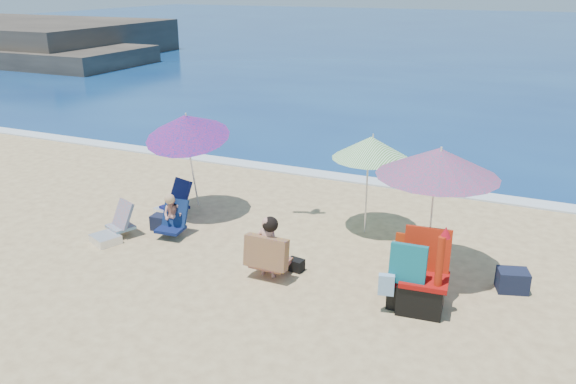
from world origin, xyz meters
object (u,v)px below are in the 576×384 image
at_px(umbrella_striped, 371,148).
at_px(chair_rainbow, 113,230).
at_px(person_center, 268,248).
at_px(camp_chair_left, 422,287).
at_px(camp_chair_right, 408,282).
at_px(umbrella_turquoise, 438,162).
at_px(furled_umbrella, 440,270).
at_px(umbrella_blue, 186,126).
at_px(person_left, 173,216).
at_px(chair_navy, 173,206).

relative_size(umbrella_striped, chair_rainbow, 1.96).
distance_m(chair_rainbow, person_center, 3.12).
xyz_separation_m(chair_rainbow, camp_chair_left, (5.45, -0.08, 0.17)).
bearing_deg(camp_chair_right, umbrella_turquoise, 85.24).
bearing_deg(furled_umbrella, umbrella_turquoise, 105.44).
height_order(umbrella_turquoise, chair_rainbow, umbrella_turquoise).
bearing_deg(umbrella_blue, person_left, -75.77).
height_order(camp_chair_right, person_left, camp_chair_right).
xyz_separation_m(chair_navy, person_center, (2.80, -1.54, 0.31)).
bearing_deg(chair_rainbow, person_left, 33.96).
xyz_separation_m(furled_umbrella, person_center, (-2.58, 0.13, -0.25)).
xyz_separation_m(umbrella_blue, chair_rainbow, (-0.63, -1.53, -1.60)).
bearing_deg(chair_navy, camp_chair_right, -16.86).
xyz_separation_m(umbrella_striped, camp_chair_left, (1.47, -2.27, -1.24)).
height_order(umbrella_striped, umbrella_blue, umbrella_blue).
bearing_deg(person_left, umbrella_blue, 104.23).
distance_m(umbrella_turquoise, umbrella_striped, 1.84).
bearing_deg(camp_chair_right, person_center, -178.91).
relative_size(umbrella_blue, chair_navy, 3.05).
bearing_deg(furled_umbrella, camp_chair_right, 158.80).
bearing_deg(furled_umbrella, camp_chair_left, 143.60).
bearing_deg(person_left, chair_rainbow, -146.04).
relative_size(umbrella_turquoise, person_left, 2.57).
height_order(furled_umbrella, camp_chair_right, furled_umbrella).
relative_size(umbrella_turquoise, camp_chair_left, 1.91).
relative_size(chair_rainbow, person_center, 0.92).
height_order(furled_umbrella, person_center, furled_umbrella).
bearing_deg(umbrella_turquoise, person_left, -175.03).
height_order(umbrella_turquoise, furled_umbrella, umbrella_turquoise).
relative_size(umbrella_striped, camp_chair_right, 1.77).
bearing_deg(person_center, camp_chair_right, 1.09).
relative_size(camp_chair_left, camp_chair_right, 1.10).
bearing_deg(umbrella_blue, umbrella_striped, 11.07).
height_order(chair_navy, chair_rainbow, chair_navy).
bearing_deg(camp_chair_right, camp_chair_left, 2.37).
height_order(umbrella_turquoise, umbrella_striped, umbrella_turquoise).
xyz_separation_m(chair_navy, camp_chair_right, (4.95, -1.50, 0.19)).
bearing_deg(chair_rainbow, umbrella_striped, 28.78).
bearing_deg(camp_chair_left, umbrella_striped, 122.84).
height_order(chair_rainbow, person_left, person_left).
height_order(umbrella_blue, person_center, umbrella_blue).
xyz_separation_m(umbrella_striped, camp_chair_right, (1.27, -2.28, -1.21)).
bearing_deg(umbrella_blue, chair_navy, -159.87).
relative_size(umbrella_turquoise, chair_rainbow, 2.32).
xyz_separation_m(umbrella_turquoise, person_center, (-2.24, -1.11, -1.34)).
distance_m(umbrella_turquoise, furled_umbrella, 1.68).
distance_m(furled_umbrella, chair_rainbow, 5.72).
bearing_deg(umbrella_blue, camp_chair_right, -19.34).
bearing_deg(camp_chair_right, furled_umbrella, -21.20).
distance_m(chair_rainbow, camp_chair_left, 5.45).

